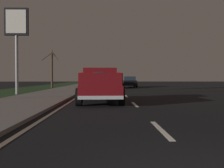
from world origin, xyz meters
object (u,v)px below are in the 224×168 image
object	(u,v)px
gas_price_sign	(16,29)
bare_tree_far	(52,68)
pickup_truck	(100,84)
sedan_black	(129,82)
sedan_red	(105,82)

from	to	relation	value
gas_price_sign	bare_tree_far	size ratio (longest dim) A/B	1.33
pickup_truck	sedan_black	distance (m)	23.22
sedan_black	bare_tree_far	world-z (taller)	bare_tree_far
pickup_truck	sedan_black	size ratio (longest dim) A/B	1.25
pickup_truck	bare_tree_far	size ratio (longest dim) A/B	1.05
pickup_truck	sedan_red	bearing A→B (deg)	-0.35
sedan_black	sedan_red	bearing A→B (deg)	145.48
sedan_black	gas_price_sign	size ratio (longest dim) A/B	0.64
sedan_black	sedan_red	xyz separation A→B (m)	(-4.91, 3.38, 0.00)
pickup_truck	bare_tree_far	world-z (taller)	bare_tree_far
pickup_truck	sedan_red	distance (m)	18.04
sedan_red	gas_price_sign	distance (m)	13.82
pickup_truck	sedan_black	bearing A→B (deg)	-8.65
gas_price_sign	pickup_truck	bearing A→B (deg)	-135.31
pickup_truck	sedan_black	xyz separation A→B (m)	(22.95, -3.49, -0.20)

